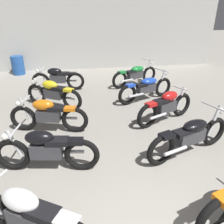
% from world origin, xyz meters
% --- Properties ---
extents(back_wall, '(12.95, 0.24, 3.60)m').
position_xyz_m(back_wall, '(0.00, 10.19, 1.80)').
color(back_wall, '#B2B2AD').
rests_on(back_wall, ground).
extents(motorcycle_left_row_0, '(1.75, 1.10, 0.88)m').
position_xyz_m(motorcycle_left_row_0, '(-1.48, 0.79, 0.46)').
color(motorcycle_left_row_0, black).
rests_on(motorcycle_left_row_0, ground).
extents(motorcycle_left_row_1, '(1.96, 0.54, 0.88)m').
position_xyz_m(motorcycle_left_row_1, '(-1.44, 2.27, 0.46)').
color(motorcycle_left_row_1, black).
rests_on(motorcycle_left_row_1, ground).
extents(motorcycle_left_row_2, '(1.94, 0.63, 0.88)m').
position_xyz_m(motorcycle_left_row_2, '(-1.55, 3.78, 0.46)').
color(motorcycle_left_row_2, black).
rests_on(motorcycle_left_row_2, ground).
extents(motorcycle_left_row_3, '(1.75, 1.10, 0.88)m').
position_xyz_m(motorcycle_left_row_3, '(-1.54, 5.32, 0.46)').
color(motorcycle_left_row_3, black).
rests_on(motorcycle_left_row_3, ground).
extents(motorcycle_left_row_4, '(1.97, 0.50, 0.88)m').
position_xyz_m(motorcycle_left_row_4, '(-1.51, 6.95, 0.46)').
color(motorcycle_left_row_4, black).
rests_on(motorcycle_left_row_4, ground).
extents(motorcycle_right_row_1, '(2.08, 0.94, 0.97)m').
position_xyz_m(motorcycle_right_row_1, '(1.46, 2.32, 0.45)').
color(motorcycle_right_row_1, black).
rests_on(motorcycle_right_row_1, ground).
extents(motorcycle_right_row_2, '(1.84, 0.92, 0.88)m').
position_xyz_m(motorcycle_right_row_2, '(1.53, 3.83, 0.46)').
color(motorcycle_right_row_2, black).
rests_on(motorcycle_right_row_2, ground).
extents(motorcycle_right_row_3, '(2.06, 0.99, 0.97)m').
position_xyz_m(motorcycle_right_row_3, '(1.47, 5.40, 0.45)').
color(motorcycle_right_row_3, black).
rests_on(motorcycle_right_row_3, ground).
extents(motorcycle_right_row_4, '(2.03, 1.06, 0.97)m').
position_xyz_m(motorcycle_right_row_4, '(1.52, 7.04, 0.45)').
color(motorcycle_right_row_4, black).
rests_on(motorcycle_right_row_4, ground).
extents(oil_drum, '(0.59, 0.59, 0.85)m').
position_xyz_m(oil_drum, '(-3.48, 9.53, 0.43)').
color(oil_drum, '#23519E').
rests_on(oil_drum, ground).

